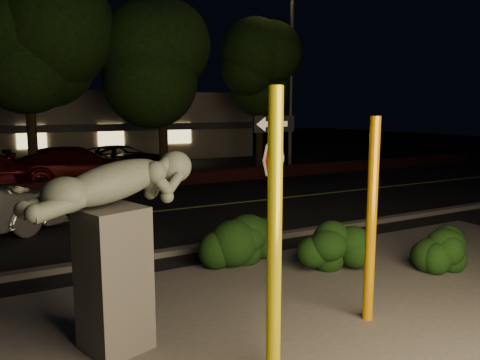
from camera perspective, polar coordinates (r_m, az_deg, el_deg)
name	(u,v)px	position (r m, az deg, el deg)	size (l,w,h in m)	color
ground	(122,196)	(16.74, -14.13, -1.91)	(90.00, 90.00, 0.00)	black
patio	(321,320)	(7.05, 9.85, -16.42)	(14.00, 6.00, 0.02)	#4C4944
road	(149,212)	(13.91, -11.04, -3.90)	(80.00, 8.00, 0.01)	black
lane_marking	(149,212)	(13.90, -11.04, -3.85)	(80.00, 0.12, 0.01)	#C6C04F
curb	(207,246)	(10.17, -4.00, -8.09)	(80.00, 0.25, 0.12)	#4C4944
brick_wall	(113,184)	(17.95, -15.20, -0.45)	(40.00, 0.35, 0.50)	#3E1414
parking_lot	(85,172)	(23.52, -18.40, 0.89)	(40.00, 12.00, 0.01)	black
building	(59,125)	(31.24, -21.20, 6.22)	(22.00, 10.20, 4.00)	gray
tree_far_b	(25,24)	(19.48, -24.77, 16.92)	(5.20, 5.20, 8.41)	black
tree_far_c	(161,43)	(20.06, -9.63, 16.17)	(4.80, 4.80, 7.84)	black
tree_far_d	(260,57)	(22.59, 2.45, 14.79)	(4.40, 4.40, 7.42)	black
yellow_pole_left	(274,239)	(5.04, 4.21, -7.15)	(0.16, 0.16, 3.22)	yellow
yellow_pole_right	(371,221)	(6.73, 15.71, -4.87)	(0.14, 0.14, 2.89)	orange
signpost	(274,160)	(8.92, 4.21, 2.51)	(0.97, 0.16, 2.86)	black
sculpture	(115,232)	(5.90, -15.02, -6.18)	(2.26, 1.22, 2.43)	#4C4944
hedge_center	(242,235)	(9.25, 0.26, -6.71)	(2.05, 0.96, 1.07)	black
hedge_right	(335,246)	(8.88, 11.55, -7.87)	(1.48, 0.79, 0.97)	black
hedge_far_right	(441,246)	(9.58, 23.28, -7.38)	(1.31, 0.82, 0.91)	black
streetlight	(289,56)	(22.70, 6.01, 14.76)	(1.29, 0.73, 9.13)	#4A4A4F
parked_car_darkred	(77,166)	(19.74, -19.21, 1.67)	(2.13, 5.25, 1.52)	#3C0705
parked_car_dark	(123,160)	(21.88, -14.09, 2.35)	(2.31, 5.00, 1.39)	black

